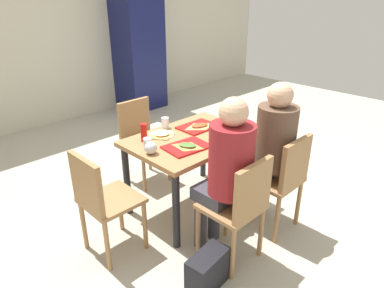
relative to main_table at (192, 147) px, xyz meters
name	(u,v)px	position (x,y,z in m)	size (l,w,h in m)	color
ground_plane	(192,206)	(0.00, 0.00, -0.63)	(10.00, 10.00, 0.02)	#B2AD9E
back_wall	(32,30)	(0.00, 3.20, 0.78)	(10.00, 0.10, 2.80)	beige
main_table	(192,147)	(0.00, 0.00, 0.00)	(1.12, 0.78, 0.72)	#9E7247
chair_near_left	(240,204)	(-0.28, -0.77, -0.11)	(0.40, 0.40, 0.87)	#9E7247
chair_near_right	(283,177)	(0.28, -0.77, -0.11)	(0.40, 0.40, 0.87)	#9E7247
chair_far_side	(141,135)	(0.00, 0.77, -0.11)	(0.40, 0.40, 0.87)	#9E7247
chair_left_end	(101,198)	(-0.94, 0.00, -0.11)	(0.40, 0.40, 0.87)	#9E7247
person_in_red	(227,167)	(-0.28, -0.63, 0.14)	(0.32, 0.42, 1.28)	#383842
person_in_brown_jacket	(271,144)	(0.28, -0.63, 0.14)	(0.32, 0.42, 1.28)	#383842
tray_red_near	(187,147)	(-0.20, -0.14, 0.11)	(0.36, 0.26, 0.02)	red
tray_red_far	(198,127)	(0.20, 0.12, 0.11)	(0.36, 0.26, 0.02)	red
paper_plate_center	(162,135)	(-0.17, 0.21, 0.10)	(0.22, 0.22, 0.01)	white
paper_plate_near_edge	(223,138)	(0.17, -0.21, 0.10)	(0.22, 0.22, 0.01)	white
pizza_slice_a	(187,146)	(-0.20, -0.15, 0.12)	(0.22, 0.25, 0.02)	#C68C47
pizza_slice_b	(200,126)	(0.19, 0.09, 0.12)	(0.26, 0.19, 0.02)	#DBAD60
pizza_slice_c	(162,135)	(-0.18, 0.19, 0.12)	(0.22, 0.20, 0.02)	tan
pizza_slice_d	(222,137)	(0.16, -0.21, 0.12)	(0.25, 0.25, 0.02)	#DBAD60
plastic_cup_a	(165,123)	(-0.03, 0.33, 0.15)	(0.07, 0.07, 0.10)	white
plastic_cup_b	(223,141)	(0.03, -0.33, 0.15)	(0.07, 0.07, 0.10)	white
plastic_cup_c	(148,144)	(-0.45, 0.06, 0.15)	(0.07, 0.07, 0.10)	white
soda_can	(225,117)	(0.48, 0.02, 0.16)	(0.07, 0.07, 0.12)	#B7BCC6
condiment_bottle	(144,133)	(-0.36, 0.21, 0.18)	(0.06, 0.06, 0.16)	red
foil_bundle	(151,148)	(-0.48, -0.02, 0.15)	(0.10, 0.10, 0.10)	silver
handbag	(208,271)	(-0.63, -0.79, -0.48)	(0.32, 0.16, 0.28)	black
drink_fridge	(139,52)	(1.56, 2.85, 0.33)	(0.70, 0.60, 1.90)	#14194C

